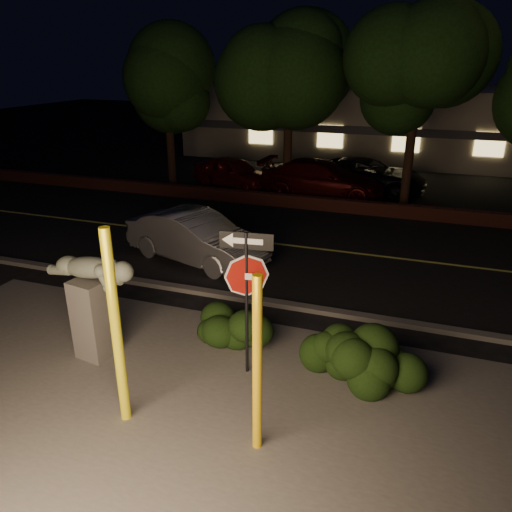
{
  "coord_description": "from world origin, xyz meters",
  "views": [
    {
      "loc": [
        3.27,
        -7.47,
        5.62
      ],
      "look_at": [
        -0.04,
        2.03,
        1.6
      ],
      "focal_mm": 35.0,
      "sensor_mm": 36.0,
      "label": 1
    }
  ],
  "objects_px": {
    "yellow_pole_left": "(116,330)",
    "sculpture": "(92,294)",
    "silver_sedan": "(196,237)",
    "yellow_pole_right": "(257,367)",
    "parked_car_darkred": "(323,179)",
    "parked_car_red": "(234,172)",
    "signpost": "(246,276)",
    "parked_car_dark": "(366,176)"
  },
  "relations": [
    {
      "from": "parked_car_red",
      "to": "parked_car_darkred",
      "type": "xyz_separation_m",
      "value": [
        4.21,
        -0.32,
        0.08
      ]
    },
    {
      "from": "sculpture",
      "to": "silver_sedan",
      "type": "relative_size",
      "value": 0.5
    },
    {
      "from": "signpost",
      "to": "sculpture",
      "type": "xyz_separation_m",
      "value": [
        -3.01,
        -0.44,
        -0.64
      ]
    },
    {
      "from": "silver_sedan",
      "to": "parked_car_red",
      "type": "relative_size",
      "value": 1.08
    },
    {
      "from": "silver_sedan",
      "to": "parked_car_darkred",
      "type": "distance_m",
      "value": 8.6
    },
    {
      "from": "silver_sedan",
      "to": "signpost",
      "type": "bearing_deg",
      "value": -128.05
    },
    {
      "from": "yellow_pole_left",
      "to": "sculpture",
      "type": "height_order",
      "value": "yellow_pole_left"
    },
    {
      "from": "signpost",
      "to": "parked_car_red",
      "type": "distance_m",
      "value": 14.69
    },
    {
      "from": "parked_car_red",
      "to": "parked_car_dark",
      "type": "xyz_separation_m",
      "value": [
        5.86,
        1.19,
        0.03
      ]
    },
    {
      "from": "yellow_pole_left",
      "to": "yellow_pole_right",
      "type": "height_order",
      "value": "yellow_pole_left"
    },
    {
      "from": "yellow_pole_left",
      "to": "silver_sedan",
      "type": "xyz_separation_m",
      "value": [
        -1.91,
        6.71,
        -0.95
      ]
    },
    {
      "from": "silver_sedan",
      "to": "parked_car_red",
      "type": "bearing_deg",
      "value": 31.53
    },
    {
      "from": "parked_car_red",
      "to": "parked_car_dark",
      "type": "distance_m",
      "value": 5.98
    },
    {
      "from": "yellow_pole_left",
      "to": "sculpture",
      "type": "bearing_deg",
      "value": 136.76
    },
    {
      "from": "yellow_pole_right",
      "to": "signpost",
      "type": "xyz_separation_m",
      "value": [
        -0.83,
        1.8,
        0.55
      ]
    },
    {
      "from": "yellow_pole_left",
      "to": "parked_car_red",
      "type": "bearing_deg",
      "value": 105.1
    },
    {
      "from": "signpost",
      "to": "parked_car_darkred",
      "type": "relative_size",
      "value": 0.53
    },
    {
      "from": "yellow_pole_right",
      "to": "parked_car_red",
      "type": "height_order",
      "value": "yellow_pole_right"
    },
    {
      "from": "yellow_pole_right",
      "to": "signpost",
      "type": "relative_size",
      "value": 1.03
    },
    {
      "from": "yellow_pole_left",
      "to": "parked_car_red",
      "type": "xyz_separation_m",
      "value": [
        -4.16,
        15.41,
        -0.98
      ]
    },
    {
      "from": "parked_car_darkred",
      "to": "yellow_pole_right",
      "type": "bearing_deg",
      "value": -169.36
    },
    {
      "from": "silver_sedan",
      "to": "yellow_pole_right",
      "type": "bearing_deg",
      "value": -130.64
    },
    {
      "from": "parked_car_darkred",
      "to": "sculpture",
      "type": "bearing_deg",
      "value": 175.44
    },
    {
      "from": "yellow_pole_right",
      "to": "parked_car_dark",
      "type": "bearing_deg",
      "value": 92.02
    },
    {
      "from": "parked_car_darkred",
      "to": "parked_car_dark",
      "type": "xyz_separation_m",
      "value": [
        1.64,
        1.51,
        -0.05
      ]
    },
    {
      "from": "yellow_pole_left",
      "to": "parked_car_red",
      "type": "height_order",
      "value": "yellow_pole_left"
    },
    {
      "from": "parked_car_darkred",
      "to": "yellow_pole_left",
      "type": "bearing_deg",
      "value": -178.01
    },
    {
      "from": "sculpture",
      "to": "yellow_pole_right",
      "type": "bearing_deg",
      "value": -9.99
    },
    {
      "from": "signpost",
      "to": "sculpture",
      "type": "height_order",
      "value": "signpost"
    },
    {
      "from": "signpost",
      "to": "sculpture",
      "type": "bearing_deg",
      "value": -178.9
    },
    {
      "from": "parked_car_red",
      "to": "yellow_pole_right",
      "type": "bearing_deg",
      "value": -136.11
    },
    {
      "from": "yellow_pole_left",
      "to": "parked_car_red",
      "type": "relative_size",
      "value": 0.82
    },
    {
      "from": "yellow_pole_left",
      "to": "sculpture",
      "type": "xyz_separation_m",
      "value": [
        -1.56,
        1.47,
        -0.31
      ]
    },
    {
      "from": "sculpture",
      "to": "silver_sedan",
      "type": "bearing_deg",
      "value": 103.4
    },
    {
      "from": "yellow_pole_left",
      "to": "parked_car_dark",
      "type": "bearing_deg",
      "value": 84.16
    },
    {
      "from": "yellow_pole_left",
      "to": "silver_sedan",
      "type": "height_order",
      "value": "yellow_pole_left"
    },
    {
      "from": "yellow_pole_left",
      "to": "signpost",
      "type": "relative_size",
      "value": 1.19
    },
    {
      "from": "signpost",
      "to": "yellow_pole_left",
      "type": "bearing_deg",
      "value": -134.55
    },
    {
      "from": "yellow_pole_right",
      "to": "parked_car_darkred",
      "type": "distance_m",
      "value": 15.17
    },
    {
      "from": "yellow_pole_left",
      "to": "parked_car_dark",
      "type": "xyz_separation_m",
      "value": [
        1.7,
        16.6,
        -0.95
      ]
    },
    {
      "from": "sculpture",
      "to": "parked_car_darkred",
      "type": "relative_size",
      "value": 0.41
    },
    {
      "from": "sculpture",
      "to": "parked_car_dark",
      "type": "relative_size",
      "value": 0.42
    }
  ]
}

